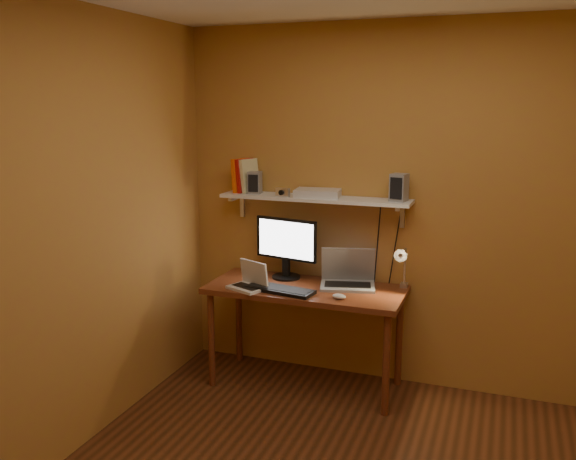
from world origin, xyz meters
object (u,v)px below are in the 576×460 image
at_px(laptop, 348,276).
at_px(speaker_right, 399,187).
at_px(netbook, 250,281).
at_px(mouse, 339,296).
at_px(shelf_camera, 283,192).
at_px(router, 318,193).
at_px(keyboard, 280,290).
at_px(speaker_left, 255,183).
at_px(wall_shelf, 315,199).
at_px(monitor, 286,245).
at_px(desk, 306,298).
at_px(desk_lamp, 402,263).

distance_m(laptop, speaker_right, 0.73).
distance_m(netbook, mouse, 0.66).
distance_m(laptop, shelf_camera, 0.76).
relative_size(mouse, router, 0.30).
distance_m(keyboard, speaker_left, 0.85).
bearing_deg(speaker_right, router, -168.56).
distance_m(wall_shelf, shelf_camera, 0.24).
bearing_deg(router, speaker_right, -0.42).
distance_m(mouse, speaker_left, 1.09).
bearing_deg(keyboard, speaker_right, 35.57).
height_order(netbook, keyboard, netbook).
bearing_deg(mouse, netbook, -169.92).
xyz_separation_m(laptop, shelf_camera, (-0.49, -0.02, 0.58)).
bearing_deg(mouse, keyboard, -170.67).
distance_m(monitor, netbook, 0.42).
distance_m(mouse, shelf_camera, 0.87).
height_order(wall_shelf, router, router).
bearing_deg(wall_shelf, laptop, -12.16).
distance_m(wall_shelf, router, 0.05).
xyz_separation_m(desk, shelf_camera, (-0.22, 0.12, 0.74)).
relative_size(desk, wall_shelf, 1.00).
bearing_deg(shelf_camera, mouse, -29.77).
relative_size(wall_shelf, mouse, 14.38).
xyz_separation_m(wall_shelf, mouse, (0.30, -0.37, -0.59)).
distance_m(netbook, router, 0.80).
height_order(desk, shelf_camera, shelf_camera).
relative_size(monitor, laptop, 1.14).
bearing_deg(netbook, router, 66.46).
bearing_deg(desk_lamp, speaker_left, 176.95).
bearing_deg(desk, mouse, -31.06).
height_order(mouse, speaker_left, speaker_left).
bearing_deg(mouse, monitor, 156.96).
height_order(laptop, speaker_right, speaker_right).
bearing_deg(router, shelf_camera, -159.84).
bearing_deg(desk_lamp, keyboard, -160.01).
relative_size(speaker_left, shelf_camera, 1.51).
height_order(speaker_left, router, speaker_left).
height_order(monitor, shelf_camera, shelf_camera).
distance_m(keyboard, speaker_right, 1.08).
relative_size(netbook, speaker_left, 1.84).
bearing_deg(desk_lamp, laptop, 178.67).
bearing_deg(netbook, speaker_left, 129.25).
xyz_separation_m(desk, speaker_right, (0.61, 0.20, 0.81)).
distance_m(monitor, shelf_camera, 0.41).
relative_size(netbook, mouse, 3.11).
height_order(desk, desk_lamp, desk_lamp).
xyz_separation_m(desk, laptop, (0.27, 0.13, 0.16)).
height_order(keyboard, desk_lamp, desk_lamp).
distance_m(wall_shelf, laptop, 0.60).
xyz_separation_m(desk, desk_lamp, (0.66, 0.13, 0.29)).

